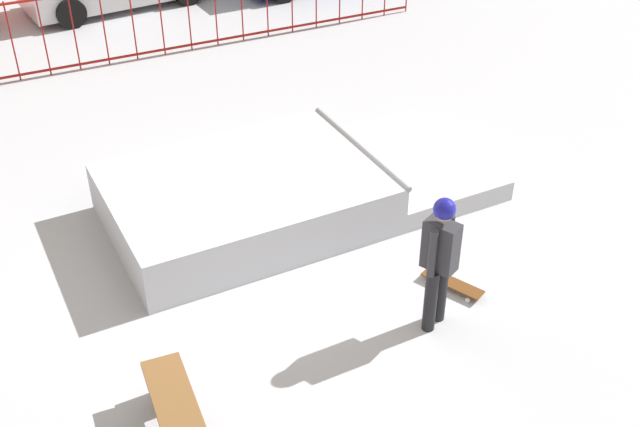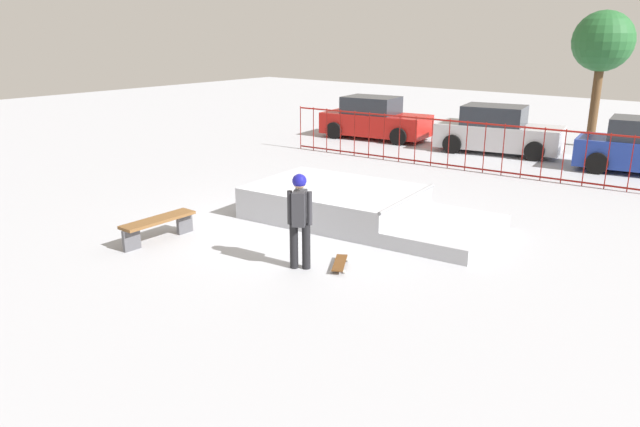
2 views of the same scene
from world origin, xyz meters
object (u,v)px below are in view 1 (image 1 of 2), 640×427
object	(u,v)px
skate_ramp	(277,192)
park_bench	(180,421)
skater	(440,254)
skateboard	(452,283)

from	to	relation	value
skate_ramp	park_bench	xyz separation A→B (m)	(-2.18, -3.59, 0.04)
skater	skateboard	distance (m)	1.17
skateboard	skate_ramp	bearing A→B (deg)	-179.21
skate_ramp	park_bench	distance (m)	4.20
skate_ramp	skateboard	bearing A→B (deg)	-64.89
skater	skateboard	world-z (taller)	skater
park_bench	skater	bearing A→B (deg)	12.90
skater	skateboard	bearing A→B (deg)	101.92
skate_ramp	skater	world-z (taller)	skater
skate_ramp	skateboard	world-z (taller)	skate_ramp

